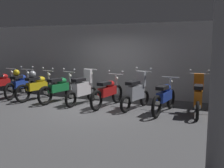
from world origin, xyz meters
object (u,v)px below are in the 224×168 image
(motorbike_slot_3, at_px, (59,88))
(motorbike_slot_7, at_px, (165,97))
(motorbike_slot_0, at_px, (1,83))
(motorbike_slot_4, at_px, (83,89))
(motorbike_slot_1, at_px, (20,83))
(motorbike_slot_8, at_px, (198,97))
(motorbike_slot_6, at_px, (136,92))
(motorbike_slot_2, at_px, (37,85))
(motorbike_slot_5, at_px, (108,92))

(motorbike_slot_3, relative_size, motorbike_slot_7, 0.99)
(motorbike_slot_0, bearing_deg, motorbike_slot_4, -0.16)
(motorbike_slot_1, distance_m, motorbike_slot_8, 6.60)
(motorbike_slot_6, bearing_deg, motorbike_slot_8, 1.56)
(motorbike_slot_1, height_order, motorbike_slot_7, motorbike_slot_1)
(motorbike_slot_2, xyz_separation_m, motorbike_slot_3, (0.95, 0.04, -0.04))
(motorbike_slot_2, relative_size, motorbike_slot_8, 1.16)
(motorbike_slot_5, distance_m, motorbike_slot_8, 2.83)
(motorbike_slot_1, height_order, motorbike_slot_2, same)
(motorbike_slot_1, bearing_deg, motorbike_slot_3, -2.56)
(motorbike_slot_3, bearing_deg, motorbike_slot_0, 179.38)
(motorbike_slot_3, height_order, motorbike_slot_5, same)
(motorbike_slot_0, height_order, motorbike_slot_3, motorbike_slot_3)
(motorbike_slot_0, distance_m, motorbike_slot_1, 0.94)
(motorbike_slot_0, height_order, motorbike_slot_6, motorbike_slot_6)
(motorbike_slot_1, distance_m, motorbike_slot_3, 1.89)
(motorbike_slot_5, xyz_separation_m, motorbike_slot_8, (2.82, 0.14, 0.04))
(motorbike_slot_7, bearing_deg, motorbike_slot_2, -179.34)
(motorbike_slot_0, height_order, motorbike_slot_2, motorbike_slot_2)
(motorbike_slot_3, xyz_separation_m, motorbike_slot_6, (2.83, 0.14, 0.04))
(motorbike_slot_3, bearing_deg, motorbike_slot_2, -177.59)
(motorbike_slot_3, bearing_deg, motorbike_slot_1, 177.44)
(motorbike_slot_4, xyz_separation_m, motorbike_slot_8, (3.76, 0.17, 0.00))
(motorbike_slot_2, distance_m, motorbike_slot_6, 3.78)
(motorbike_slot_4, height_order, motorbike_slot_7, motorbike_slot_4)
(motorbike_slot_0, xyz_separation_m, motorbike_slot_7, (6.60, -0.02, 0.00))
(motorbike_slot_5, bearing_deg, motorbike_slot_8, 2.91)
(motorbike_slot_0, height_order, motorbike_slot_1, motorbike_slot_1)
(motorbike_slot_1, xyz_separation_m, motorbike_slot_7, (5.66, -0.07, -0.04))
(motorbike_slot_2, height_order, motorbike_slot_3, same)
(motorbike_slot_1, relative_size, motorbike_slot_5, 0.99)
(motorbike_slot_0, xyz_separation_m, motorbike_slot_5, (4.72, 0.01, 0.00))
(motorbike_slot_1, bearing_deg, motorbike_slot_0, -176.71)
(motorbike_slot_4, relative_size, motorbike_slot_5, 0.86)
(motorbike_slot_3, bearing_deg, motorbike_slot_8, 2.28)
(motorbike_slot_2, bearing_deg, motorbike_slot_8, 2.31)
(motorbike_slot_7, bearing_deg, motorbike_slot_5, 179.09)
(motorbike_slot_1, bearing_deg, motorbike_slot_7, -0.71)
(motorbike_slot_6, bearing_deg, motorbike_slot_3, -177.24)
(motorbike_slot_5, height_order, motorbike_slot_6, motorbike_slot_6)
(motorbike_slot_6, height_order, motorbike_slot_8, same)
(motorbike_slot_5, bearing_deg, motorbike_slot_1, 179.39)
(motorbike_slot_2, relative_size, motorbike_slot_6, 1.16)
(motorbike_slot_3, xyz_separation_m, motorbike_slot_5, (1.88, 0.04, 0.00))
(motorbike_slot_3, relative_size, motorbike_slot_5, 1.00)
(motorbike_slot_0, bearing_deg, motorbike_slot_3, -0.62)
(motorbike_slot_2, height_order, motorbike_slot_6, motorbike_slot_6)
(motorbike_slot_7, bearing_deg, motorbike_slot_1, 179.29)
(motorbike_slot_3, bearing_deg, motorbike_slot_5, 1.35)
(motorbike_slot_0, relative_size, motorbike_slot_2, 1.01)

